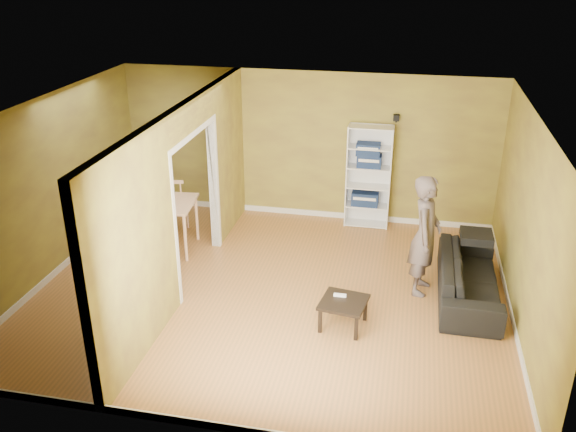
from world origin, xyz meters
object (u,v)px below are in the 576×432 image
object	(u,v)px
coffee_table	(344,305)
chair_near	(145,240)
chair_far	(176,205)
dining_table	(153,206)
chair_left	(109,219)
bookshelf	(369,176)
sofa	(470,272)
person	(426,225)

from	to	relation	value
coffee_table	chair_near	world-z (taller)	chair_near
coffee_table	chair_far	world-z (taller)	chair_far
dining_table	chair_left	world-z (taller)	chair_left
coffee_table	chair_near	size ratio (longest dim) A/B	0.63
coffee_table	bookshelf	bearing A→B (deg)	89.71
chair_far	chair_left	bearing A→B (deg)	22.27
coffee_table	dining_table	distance (m)	3.62
sofa	person	bearing A→B (deg)	86.19
sofa	dining_table	size ratio (longest dim) A/B	1.57
sofa	chair_far	size ratio (longest dim) A/B	2.02
sofa	bookshelf	bearing A→B (deg)	36.67
chair_left	chair_near	world-z (taller)	chair_left
sofa	chair_near	bearing A→B (deg)	91.29
sofa	chair_near	xyz separation A→B (m)	(-4.73, -0.07, 0.05)
chair_near	sofa	bearing A→B (deg)	-11.00
chair_near	dining_table	bearing A→B (deg)	87.91
chair_far	bookshelf	bearing A→B (deg)	-175.87
bookshelf	chair_near	size ratio (longest dim) A/B	2.01
bookshelf	dining_table	xyz separation A→B (m)	(-3.24, -1.65, -0.15)
person	dining_table	size ratio (longest dim) A/B	1.55
sofa	bookshelf	distance (m)	2.74
sofa	coffee_table	world-z (taller)	sofa
bookshelf	chair_left	size ratio (longest dim) A/B	1.99
sofa	chair_near	size ratio (longest dim) A/B	2.30
bookshelf	chair_far	world-z (taller)	bookshelf
sofa	coffee_table	xyz separation A→B (m)	(-1.61, -1.07, -0.07)
chair_near	chair_left	bearing A→B (deg)	134.71
person	bookshelf	world-z (taller)	person
bookshelf	sofa	bearing A→B (deg)	-53.82
coffee_table	chair_near	distance (m)	3.28
person	chair_near	world-z (taller)	person
person	chair_left	size ratio (longest dim) A/B	2.26
sofa	bookshelf	world-z (taller)	bookshelf
dining_table	bookshelf	bearing A→B (deg)	27.01
chair_near	coffee_table	bearing A→B (deg)	-29.63
dining_table	sofa	bearing A→B (deg)	-6.16
chair_left	sofa	bearing A→B (deg)	85.15
sofa	dining_table	world-z (taller)	dining_table
bookshelf	chair_near	distance (m)	3.88
dining_table	person	bearing A→B (deg)	-6.44
chair_left	chair_far	distance (m)	1.11
chair_left	chair_far	xyz separation A→B (m)	(0.90, 0.65, 0.06)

